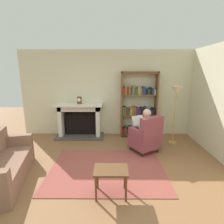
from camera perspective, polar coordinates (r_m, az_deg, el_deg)
name	(u,v)px	position (r m, az deg, el deg)	size (l,w,h in m)	color
ground	(107,177)	(3.68, -1.77, -20.57)	(14.00, 14.00, 0.00)	brown
back_wall	(109,94)	(5.66, -0.94, 6.03)	(5.60, 0.10, 2.70)	beige
side_wall_right	(214,100)	(5.05, 30.42, 3.41)	(0.10, 5.20, 2.70)	beige
area_rug	(107,169)	(3.93, -1.61, -18.08)	(2.40, 1.80, 0.01)	#96473F
fireplace	(80,119)	(5.66, -10.40, -2.22)	(1.49, 0.64, 1.08)	#4C4742
mantel_clock	(79,100)	(5.43, -10.59, 3.77)	(0.14, 0.14, 0.22)	brown
bookshelf	(138,107)	(5.56, 8.52, 1.78)	(1.13, 0.32, 2.05)	brown
armchair_reading	(146,137)	(4.58, 11.14, -7.85)	(0.87, 0.86, 0.97)	#331E14
seated_reader	(144,128)	(4.59, 10.25, -5.14)	(0.54, 0.59, 1.14)	silver
sofa_floral	(1,166)	(3.99, -32.56, -14.61)	(1.08, 1.82, 0.85)	#89624F
side_table	(111,173)	(3.04, -0.32, -19.40)	(0.56, 0.39, 0.48)	brown
scattered_books	(107,170)	(3.85, -1.59, -18.43)	(0.52, 0.45, 0.03)	#334CA5
floor_lamp	(176,96)	(5.14, 20.25, 5.06)	(0.32, 0.32, 1.65)	#B7933F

